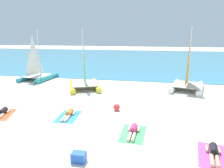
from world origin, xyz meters
The scene contains 15 objects.
ground_plane centered at (0.00, 10.00, 0.00)m, with size 120.00×120.00×0.00m, color silver.
ocean_water centered at (0.00, 31.77, 0.03)m, with size 120.00×40.00×0.05m, color teal.
sailboat_yellow centered at (-2.93, 8.19, 0.74)m, with size 3.70×4.46×4.98m.
sailboat_white centered at (5.40, 9.39, 0.75)m, with size 3.27×4.31×5.03m.
sailboat_teal centered at (-8.61, 10.56, 0.73)m, with size 2.71×3.94×4.89m.
towel_leftmost centered at (-5.62, 1.58, 0.01)m, with size 1.10×1.90×0.01m, color #EA5933.
sunbather_leftmost centered at (-5.64, 1.64, 0.13)m, with size 0.85×1.54×0.30m.
towel_center_left centered at (-1.83, 2.08, 0.01)m, with size 1.10×1.90×0.01m, color #338CD8.
sunbather_center_left centered at (-1.84, 2.15, 0.13)m, with size 0.57×1.57×0.30m.
towel_center_right centered at (1.91, 0.70, 0.01)m, with size 1.10×1.90×0.01m, color #4CB266.
sunbather_center_right centered at (1.91, 0.77, 0.13)m, with size 0.55×1.56×0.30m.
towel_rightmost centered at (5.08, -0.53, 0.01)m, with size 1.10×1.90×0.01m, color #D84C99.
sunbather_rightmost centered at (5.10, -0.46, 0.13)m, with size 0.65×1.57×0.30m.
beach_ball centered at (0.63, 3.54, 0.21)m, with size 0.41×0.41×0.41m, color red.
cooler_box centered at (0.23, -1.88, 0.18)m, with size 0.50×0.36×0.36m, color blue.
Camera 1 is at (2.75, -8.30, 4.47)m, focal length 34.05 mm.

